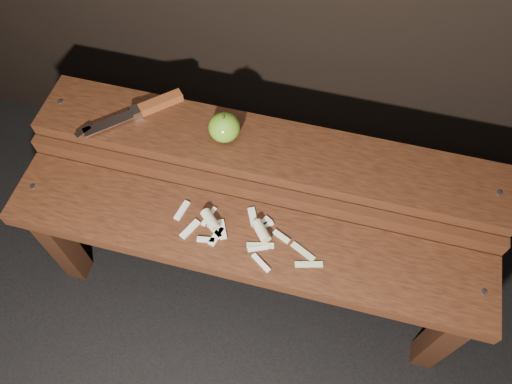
% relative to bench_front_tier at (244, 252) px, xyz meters
% --- Properties ---
extents(ground, '(60.00, 60.00, 0.00)m').
position_rel_bench_front_tier_xyz_m(ground, '(0.00, 0.06, -0.35)').
color(ground, black).
extents(bench_front_tier, '(1.20, 0.20, 0.42)m').
position_rel_bench_front_tier_xyz_m(bench_front_tier, '(0.00, 0.00, 0.00)').
color(bench_front_tier, black).
rests_on(bench_front_tier, ground).
extents(bench_rear_tier, '(1.20, 0.21, 0.50)m').
position_rel_bench_front_tier_xyz_m(bench_rear_tier, '(0.00, 0.23, 0.06)').
color(bench_rear_tier, black).
rests_on(bench_rear_tier, ground).
extents(apple, '(0.08, 0.08, 0.08)m').
position_rel_bench_front_tier_xyz_m(apple, '(-0.11, 0.23, 0.18)').
color(apple, '#5D911D').
rests_on(apple, bench_rear_tier).
extents(knife, '(0.23, 0.21, 0.03)m').
position_rel_bench_front_tier_xyz_m(knife, '(-0.33, 0.26, 0.16)').
color(knife, brown).
rests_on(knife, bench_rear_tier).
extents(apple_scraps, '(0.38, 0.16, 0.03)m').
position_rel_bench_front_tier_xyz_m(apple_scraps, '(-0.02, 0.02, 0.07)').
color(apple_scraps, beige).
rests_on(apple_scraps, bench_front_tier).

